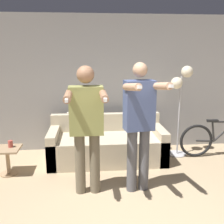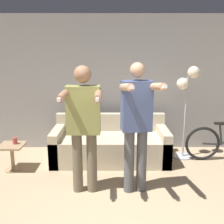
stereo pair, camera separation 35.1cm
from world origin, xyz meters
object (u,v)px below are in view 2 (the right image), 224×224
Objects in this scene: person_right at (136,121)px; cup at (14,141)px; side_table at (11,152)px; cat at (84,109)px; couch at (110,145)px; floor_lamp at (187,89)px; person_left at (83,121)px.

person_right reaches higher than cup.
cat is at bearing 33.52° from side_table.
floor_lamp reaches higher than couch.
side_table is at bearing -140.19° from cup.
person_right is 1.60m from floor_lamp.
cat is (-0.13, 1.43, -0.16)m from person_left.
person_right reaches higher than couch.
person_right is 16.58× the size of cup.
cat is 1.89m from floor_lamp.
side_table is (-2.96, -0.55, -0.96)m from floor_lamp.
person_left is at bearing -28.30° from side_table.
couch is at bearing 13.58° from cup.
person_left is at bearing -84.91° from cat.
couch is 1.66m from side_table.
couch is at bearing 71.88° from person_left.
cup is at bearing 148.76° from person_left.
cup is at bearing -166.42° from couch.
person_right is at bearing -20.67° from cup.
cat is at bearing 112.12° from person_right.
side_table is 4.07× the size of cup.
floor_lamp reaches higher than cup.
cat is at bearing 94.61° from person_left.
person_right is at bearing -129.16° from floor_lamp.
cat reaches higher than side_table.
person_right is 1.66m from cat.
couch is at bearing 99.85° from person_right.
side_table is at bearing -169.51° from floor_lamp.
person_right reaches higher than side_table.
person_left is (-0.35, -1.10, 0.74)m from couch.
couch reaches higher than cup.
floor_lamp is (1.70, 1.23, 0.25)m from person_left.
person_left is 3.98× the size of side_table.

